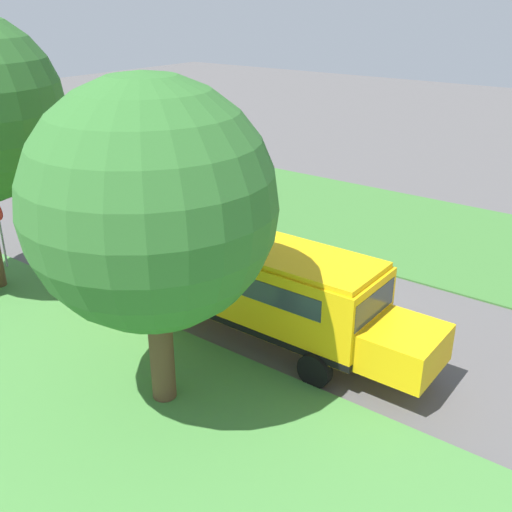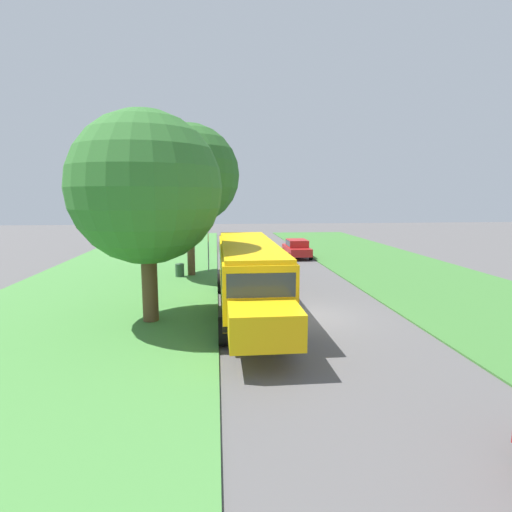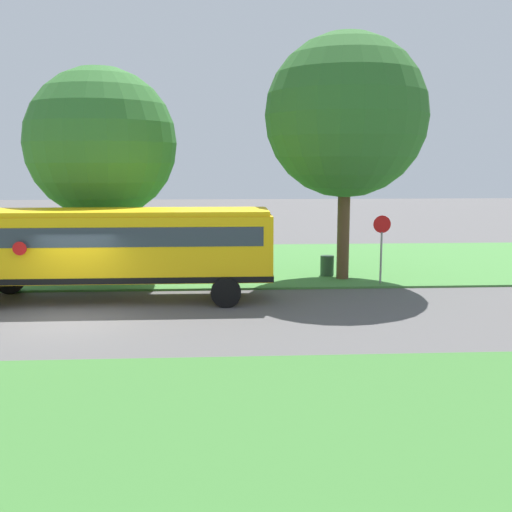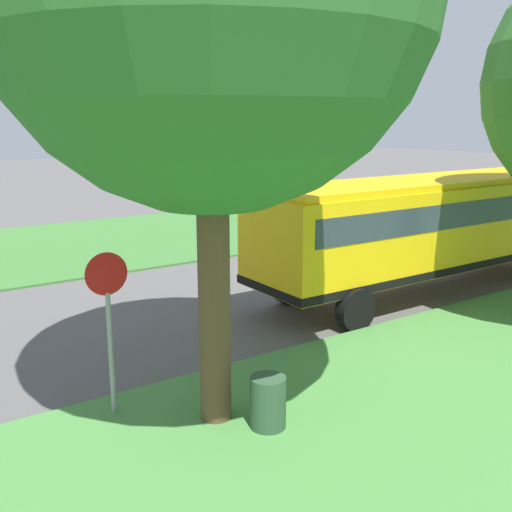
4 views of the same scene
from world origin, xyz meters
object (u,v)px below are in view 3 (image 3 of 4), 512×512
at_px(oak_tree_roadside_mid, 345,118).
at_px(trash_bin, 327,266).
at_px(school_bus, 110,246).
at_px(stop_sign, 382,241).
at_px(oak_tree_beside_bus, 102,144).

bearing_deg(oak_tree_roadside_mid, trash_bin, -145.68).
distance_m(oak_tree_roadside_mid, trash_bin, 6.08).
bearing_deg(oak_tree_roadside_mid, school_bus, -70.37).
height_order(school_bus, stop_sign, school_bus).
xyz_separation_m(oak_tree_beside_bus, oak_tree_roadside_mid, (1.10, 9.69, 0.98)).
distance_m(oak_tree_roadside_mid, stop_sign, 5.04).
bearing_deg(oak_tree_beside_bus, school_bus, 13.09).
bearing_deg(trash_bin, oak_tree_beside_bus, -92.50).
relative_size(school_bus, oak_tree_roadside_mid, 1.27).
xyz_separation_m(oak_tree_beside_bus, stop_sign, (2.22, 11.00, -3.76)).
bearing_deg(oak_tree_beside_bus, stop_sign, 78.59).
bearing_deg(oak_tree_beside_bus, trash_bin, 87.50).
relative_size(school_bus, stop_sign, 4.53).
bearing_deg(oak_tree_roadside_mid, oak_tree_beside_bus, -96.49).
xyz_separation_m(school_bus, stop_sign, (-1.99, 10.02, -0.19)).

